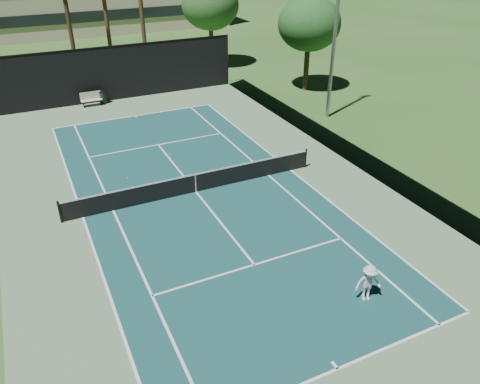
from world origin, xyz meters
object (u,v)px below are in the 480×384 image
object	(u,v)px
tennis_ball_d	(44,174)
player	(369,283)
tennis_ball_c	(170,154)
trash_bin	(103,97)
tennis_net	(195,182)
tennis_ball_b	(128,178)
park_bench	(91,99)

from	to	relation	value
tennis_ball_d	player	bearing A→B (deg)	-58.13
tennis_ball_c	trash_bin	bearing A→B (deg)	98.67
tennis_net	tennis_ball_d	bearing A→B (deg)	141.80
player	tennis_ball_b	bearing A→B (deg)	130.56
tennis_net	tennis_ball_c	size ratio (longest dim) A/B	208.68
tennis_net	tennis_ball_d	xyz separation A→B (m)	(-6.63, 5.22, -0.52)
player	tennis_ball_b	distance (m)	13.85
tennis_net	tennis_ball_c	xyz separation A→B (m)	(0.22, 4.75, -0.53)
player	trash_bin	bearing A→B (deg)	116.68
tennis_net	player	bearing A→B (deg)	-74.55
tennis_ball_c	park_bench	bearing A→B (deg)	103.41
tennis_net	trash_bin	world-z (taller)	tennis_net
tennis_net	tennis_ball_d	distance (m)	8.46
tennis_ball_c	tennis_ball_d	bearing A→B (deg)	176.03
player	trash_bin	distance (m)	25.69
park_bench	tennis_net	bearing A→B (deg)	-81.45
tennis_net	trash_bin	size ratio (longest dim) A/B	13.65
tennis_net	player	world-z (taller)	player
tennis_ball_c	trash_bin	world-z (taller)	trash_bin
park_bench	trash_bin	bearing A→B (deg)	9.53
tennis_ball_c	tennis_ball_d	size ratio (longest dim) A/B	0.79
tennis_net	tennis_ball_d	size ratio (longest dim) A/B	165.52
player	tennis_net	bearing A→B (deg)	122.87
tennis_net	tennis_ball_b	distance (m)	4.03
tennis_net	tennis_ball_c	distance (m)	4.78
tennis_ball_d	trash_bin	bearing A→B (deg)	63.22
trash_bin	player	bearing A→B (deg)	-80.74
tennis_ball_c	tennis_ball_d	world-z (taller)	tennis_ball_d
park_bench	trash_bin	size ratio (longest dim) A/B	1.59
tennis_net	park_bench	size ratio (longest dim) A/B	8.60
player	tennis_ball_c	xyz separation A→B (m)	(-2.49, 14.55, -0.70)
player	trash_bin	xyz separation A→B (m)	(-4.13, 25.36, -0.25)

